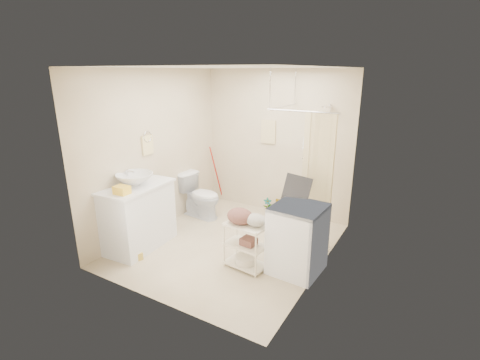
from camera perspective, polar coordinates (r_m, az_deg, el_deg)
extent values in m
plane|color=beige|center=(5.45, -1.61, -10.50)|extent=(3.20, 3.20, 0.00)
cube|color=silver|center=(4.81, -1.89, 18.02)|extent=(2.80, 3.20, 0.04)
cube|color=beige|center=(6.35, 5.95, 5.99)|extent=(2.80, 0.04, 2.60)
cube|color=beige|center=(3.77, -14.69, -2.55)|extent=(2.80, 0.04, 2.60)
cube|color=beige|center=(5.81, -13.58, 4.53)|extent=(0.04, 3.20, 2.60)
cube|color=beige|center=(4.42, 13.87, 0.47)|extent=(0.04, 3.20, 2.60)
cube|color=silver|center=(5.42, -16.31, -5.73)|extent=(0.68, 1.14, 0.97)
imported|color=silver|center=(5.22, -16.89, 0.09)|extent=(0.63, 0.63, 0.18)
cube|color=yellow|center=(4.93, -18.82, -1.57)|extent=(0.20, 0.16, 0.11)
cube|color=gold|center=(5.25, -16.77, -11.55)|extent=(0.33, 0.30, 0.15)
imported|color=silver|center=(6.33, -6.48, -2.54)|extent=(0.82, 0.52, 0.80)
imported|color=brown|center=(6.53, 4.53, -4.21)|extent=(0.19, 0.17, 0.29)
imported|color=brown|center=(6.49, 6.47, -4.25)|extent=(0.23, 0.23, 0.32)
cube|color=beige|center=(6.36, 4.69, 7.88)|extent=(0.28, 0.03, 0.42)
imported|color=silver|center=(6.02, 10.72, 6.49)|extent=(0.12, 0.12, 0.24)
imported|color=#3C5799|center=(5.99, 12.22, 6.02)|extent=(0.08, 0.08, 0.17)
cube|color=white|center=(4.66, 9.43, -9.50)|extent=(0.66, 0.68, 0.92)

